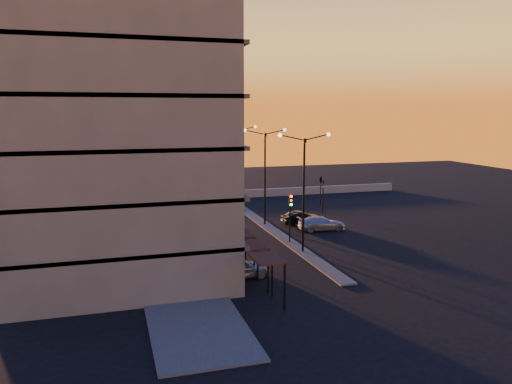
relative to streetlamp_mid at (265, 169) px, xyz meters
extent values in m
plane|color=black|center=(0.00, -10.00, -5.59)|extent=(120.00, 120.00, 0.00)
cube|color=#474745|center=(-10.50, -6.00, -5.53)|extent=(5.00, 40.00, 0.12)
cube|color=#474745|center=(0.00, 0.00, -5.53)|extent=(1.20, 36.00, 0.12)
cube|color=gray|center=(2.00, 16.00, -5.09)|extent=(44.00, 0.50, 1.00)
cylinder|color=#66625A|center=(-14.00, -8.00, 6.91)|extent=(14.00, 14.00, 25.00)
cube|color=#66625A|center=(-14.00, -13.00, 6.91)|extent=(14.00, 10.00, 25.00)
cylinder|color=black|center=(-14.00, -8.00, -3.99)|extent=(14.16, 14.16, 2.40)
cube|color=black|center=(-6.80, -12.00, -1.99)|extent=(0.15, 3.20, 1.20)
cylinder|color=black|center=(0.00, -10.00, -1.09)|extent=(0.18, 0.18, 9.00)
cube|color=black|center=(0.00, -10.00, 3.31)|extent=(0.25, 0.25, 0.35)
sphere|color=#FFE5B2|center=(-2.00, -10.00, 3.76)|extent=(0.32, 0.32, 0.32)
sphere|color=#FFE5B2|center=(2.00, -10.00, 3.76)|extent=(0.32, 0.32, 0.32)
cylinder|color=black|center=(0.00, 0.00, -1.09)|extent=(0.18, 0.18, 9.00)
cube|color=black|center=(0.00, 0.00, 3.31)|extent=(0.25, 0.25, 0.35)
sphere|color=#FFE5B2|center=(-2.00, 0.00, 3.76)|extent=(0.32, 0.32, 0.32)
sphere|color=#FFE5B2|center=(2.00, 0.00, 3.76)|extent=(0.32, 0.32, 0.32)
cylinder|color=black|center=(0.00, 10.00, -1.09)|extent=(0.18, 0.18, 9.00)
cube|color=black|center=(0.00, 10.00, 3.31)|extent=(0.25, 0.25, 0.35)
sphere|color=#FFE5B2|center=(-2.00, 10.00, 3.76)|extent=(0.32, 0.32, 0.32)
sphere|color=#FFE5B2|center=(2.00, 10.00, 3.76)|extent=(0.32, 0.32, 0.32)
cylinder|color=black|center=(0.00, -7.00, -3.99)|extent=(0.12, 0.12, 3.20)
cube|color=black|center=(0.00, -7.18, -1.84)|extent=(0.28, 0.16, 1.00)
sphere|color=#FF0C05|center=(0.00, -7.28, -1.49)|extent=(0.20, 0.20, 0.20)
sphere|color=orange|center=(0.00, -7.28, -1.84)|extent=(0.20, 0.20, 0.20)
sphere|color=#0CFF26|center=(0.00, -7.28, -2.19)|extent=(0.20, 0.20, 0.20)
cylinder|color=black|center=(8.00, 4.00, -4.19)|extent=(0.12, 0.12, 2.80)
imported|color=black|center=(8.00, 4.00, -2.39)|extent=(0.13, 0.16, 0.80)
cylinder|color=black|center=(9.50, 8.00, -4.19)|extent=(0.12, 0.12, 2.80)
imported|color=black|center=(9.50, 8.00, -2.39)|extent=(0.42, 1.99, 0.80)
imported|color=#A9ABB0|center=(-6.50, -14.41, -4.86)|extent=(4.47, 2.20, 1.47)
imported|color=black|center=(3.63, -0.66, -4.95)|extent=(3.93, 1.38, 1.29)
imported|color=#AFB1B7|center=(4.50, -3.48, -4.93)|extent=(4.67, 2.22, 1.32)
camera|label=1|loc=(-14.62, -45.80, 5.58)|focal=35.00mm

